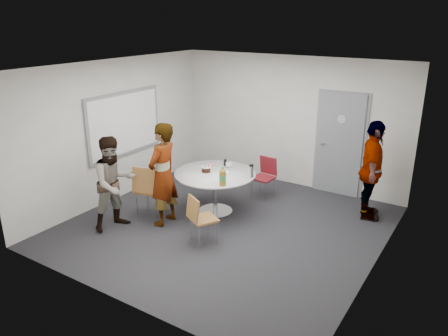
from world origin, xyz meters
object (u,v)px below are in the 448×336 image
Objects in this scene: whiteboard at (125,124)px; chair_far at (265,173)px; chair_near_right at (199,216)px; person_main at (163,175)px; table at (216,178)px; person_right at (371,171)px; person_left at (114,183)px; door at (340,145)px; chair_near_left at (148,186)px.

whiteboard is 2.34× the size of chair_far.
chair_near_right is (2.43, -0.94, -0.96)m from whiteboard.
chair_near_right is at bearing 69.21° from person_main.
person_right is (2.39, 1.29, 0.22)m from table.
whiteboard is at bearing -172.39° from chair_near_right.
chair_far is at bearing -15.30° from person_left.
whiteboard reaches higher than person_right.
door is at bearing 99.55° from chair_near_right.
person_main is at bearing 69.49° from chair_far.
chair_far is at bearing -139.91° from door.
chair_near_left is at bearing -94.28° from person_main.
chair_near_left is at bearing -129.48° from door.
chair_near_left is 0.64m from person_left.
door reaches higher than chair_near_right.
person_left is (-1.12, -1.40, 0.14)m from table.
chair_near_left is 1.22× the size of chair_near_right.
whiteboard reaches higher than chair_near_left.
person_left reaches higher than table.
person_main is at bearing 109.64° from person_right.
chair_far is at bearing 43.75° from chair_near_left.
whiteboard is 2.78m from chair_near_right.
chair_near_right is at bearing -69.52° from table.
chair_far is 2.03m from person_right.
whiteboard is (-3.56, -2.28, 0.42)m from door.
whiteboard is at bearing -118.35° from person_main.
person_right is (1.98, 2.41, 0.40)m from chair_near_right.
person_main is (1.49, -0.67, -0.55)m from whiteboard.
whiteboard is 1.93× the size of chair_near_left.
door reaches higher than chair_far.
person_left is at bearing -50.93° from person_main.
door is at bearing 37.22° from chair_near_left.
whiteboard is 2.92m from chair_far.
chair_far is (0.40, 1.15, -0.18)m from table.
person_main is at bearing -125.05° from door.
table is 1.79m from person_left.
chair_near_right is 1.06m from person_main.
person_left is at bearing -128.59° from table.
chair_near_left is at bearing 61.57° from chair_far.
person_left is at bearing -53.65° from whiteboard.
door is 2.61× the size of chair_far.
chair_near_right is 1.00× the size of chair_far.
person_left reaches higher than chair_near_right.
chair_near_left is 2.37m from chair_far.
chair_near_right is at bearing 124.14° from person_right.
person_left reaches higher than chair_near_left.
chair_far is (-1.14, -0.96, -0.53)m from door.
chair_near_right is 0.45× the size of person_right.
door is 1.44× the size of table.
table is 1.23m from chair_far.
whiteboard is at bearing 91.88° from person_right.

